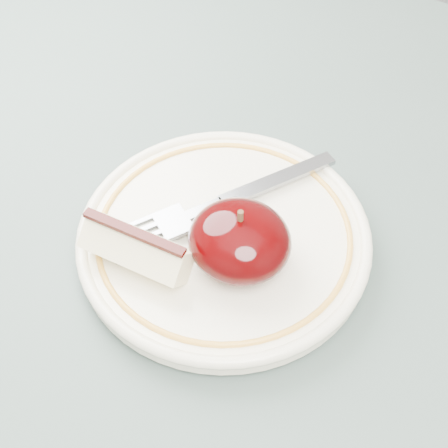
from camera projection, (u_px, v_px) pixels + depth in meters
The scene contains 5 objects.
table at pixel (162, 332), 0.52m from camera, with size 0.90×0.90×0.75m.
plate at pixel (224, 236), 0.45m from camera, with size 0.21×0.21×0.02m.
apple_half at pixel (240, 241), 0.42m from camera, with size 0.07×0.07×0.05m.
apple_wedge at pixel (137, 248), 0.42m from camera, with size 0.08×0.04×0.04m.
fork at pixel (220, 204), 0.46m from camera, with size 0.11×0.17×0.00m.
Camera 1 is at (0.18, -0.19, 1.12)m, focal length 50.00 mm.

